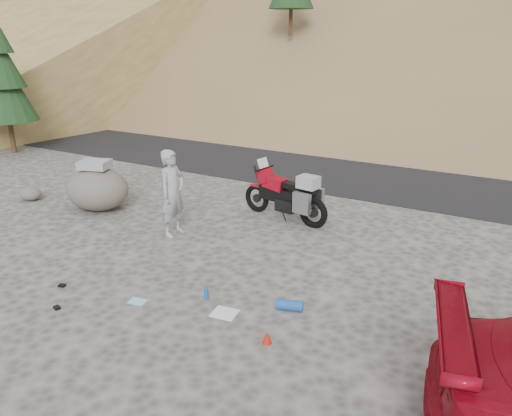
{
  "coord_description": "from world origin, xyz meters",
  "views": [
    {
      "loc": [
        6.31,
        -7.17,
        4.38
      ],
      "look_at": [
        1.59,
        1.11,
        1.0
      ],
      "focal_mm": 35.0,
      "sensor_mm": 36.0,
      "label": 1
    }
  ],
  "objects": [
    {
      "name": "motorcycle",
      "position": [
        1.31,
        3.17,
        0.62
      ],
      "size": [
        2.45,
        0.94,
        1.46
      ],
      "rotation": [
        0.0,
        0.0,
        -0.17
      ],
      "color": "black",
      "rests_on": "ground"
    },
    {
      "name": "road",
      "position": [
        0.0,
        9.0,
        0.0
      ],
      "size": [
        120.0,
        7.0,
        0.05
      ],
      "primitive_type": "cube",
      "color": "black",
      "rests_on": "ground"
    },
    {
      "name": "conifer_verge",
      "position": [
        -11.0,
        4.5,
        2.89
      ],
      "size": [
        2.2,
        2.2,
        5.04
      ],
      "color": "#342213",
      "rests_on": "ground"
    },
    {
      "name": "gear_funnel",
      "position": [
        3.32,
        -1.6,
        0.1
      ],
      "size": [
        0.17,
        0.17,
        0.19
      ],
      "primitive_type": "cone",
      "rotation": [
        0.0,
        0.0,
        0.19
      ],
      "color": "#B51D0C",
      "rests_on": "ground"
    },
    {
      "name": "man",
      "position": [
        -0.53,
        1.08,
        0.0
      ],
      "size": [
        0.49,
        0.73,
        1.97
      ],
      "primitive_type": "imported",
      "rotation": [
        0.0,
        0.0,
        1.54
      ],
      "color": "#99999E",
      "rests_on": "ground"
    },
    {
      "name": "gear_glove_a",
      "position": [
        -0.21,
        -2.48,
        0.02
      ],
      "size": [
        0.15,
        0.12,
        0.04
      ],
      "primitive_type": "cube",
      "rotation": [
        0.0,
        0.0,
        -0.32
      ],
      "color": "black",
      "rests_on": "ground"
    },
    {
      "name": "gear_blue_mat",
      "position": [
        3.19,
        -0.59,
        0.09
      ],
      "size": [
        0.48,
        0.31,
        0.18
      ],
      "primitive_type": "cylinder",
      "rotation": [
        0.0,
        1.57,
        0.3
      ],
      "color": "#1B4EA5",
      "rests_on": "ground"
    },
    {
      "name": "ground",
      "position": [
        0.0,
        0.0,
        0.0
      ],
      "size": [
        140.0,
        140.0,
        0.0
      ],
      "primitive_type": "plane",
      "color": "#464441",
      "rests_on": "ground"
    },
    {
      "name": "small_rock",
      "position": [
        -5.51,
        1.07,
        0.18
      ],
      "size": [
        0.76,
        0.73,
        0.37
      ],
      "rotation": [
        0.0,
        0.0,
        -0.35
      ],
      "color": "#555149",
      "rests_on": "ground"
    },
    {
      "name": "gear_blue_cloth",
      "position": [
        0.81,
        -1.64,
        0.01
      ],
      "size": [
        0.33,
        0.27,
        0.01
      ],
      "primitive_type": "cube",
      "rotation": [
        0.0,
        0.0,
        0.2
      ],
      "color": "#93C6E4",
      "rests_on": "ground"
    },
    {
      "name": "boulder",
      "position": [
        -3.33,
        1.46,
        0.56
      ],
      "size": [
        1.86,
        1.64,
        1.28
      ],
      "rotation": [
        0.0,
        0.0,
        0.12
      ],
      "color": "#555149",
      "rests_on": "ground"
    },
    {
      "name": "gear_glove_b",
      "position": [
        -0.76,
        -1.91,
        0.02
      ],
      "size": [
        0.14,
        0.12,
        0.04
      ],
      "primitive_type": "cube",
      "rotation": [
        0.0,
        0.0,
        0.32
      ],
      "color": "black",
      "rests_on": "ground"
    },
    {
      "name": "gear_bottle",
      "position": [
        1.79,
        -0.98,
        0.11
      ],
      "size": [
        0.1,
        0.1,
        0.21
      ],
      "primitive_type": "cylinder",
      "rotation": [
        0.0,
        0.0,
        0.39
      ],
      "color": "#1B4EA5",
      "rests_on": "ground"
    },
    {
      "name": "gear_white_cloth",
      "position": [
        2.32,
        -1.22,
        0.01
      ],
      "size": [
        0.46,
        0.42,
        0.01
      ],
      "primitive_type": "cube",
      "rotation": [
        0.0,
        0.0,
        0.15
      ],
      "color": "white",
      "rests_on": "ground"
    }
  ]
}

